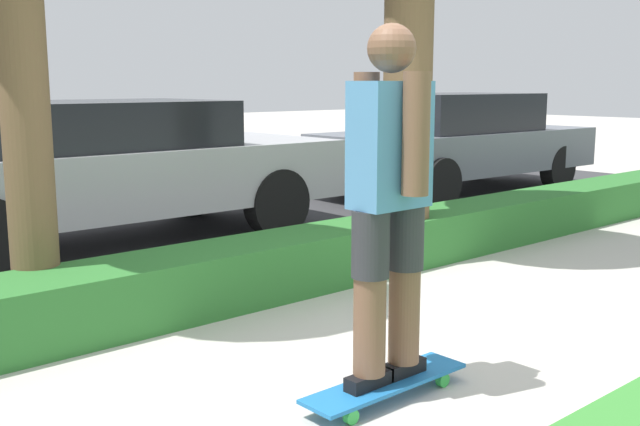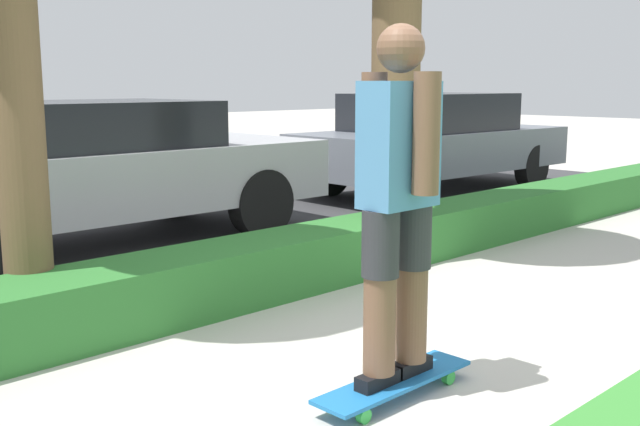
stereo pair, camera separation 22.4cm
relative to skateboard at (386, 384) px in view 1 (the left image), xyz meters
name	(u,v)px [view 1 (the left image)]	position (x,y,z in m)	size (l,w,h in m)	color
ground_plane	(417,357)	(0.56, 0.28, -0.08)	(60.00, 60.00, 0.00)	#BCB7AD
street_asphalt	(98,242)	(0.56, 4.48, -0.07)	(18.48, 5.00, 0.01)	#38383A
hedge_row	(253,270)	(0.56, 1.88, 0.13)	(18.48, 0.60, 0.42)	#2D702D
skateboard	(386,384)	(0.00, 0.00, 0.00)	(0.97, 0.24, 0.09)	#1E6BAD
skater_person	(389,197)	(0.00, 0.00, 0.95)	(0.51, 0.45, 1.74)	black
parked_car_middle	(104,167)	(0.60, 4.36, 0.68)	(4.66, 1.86, 1.39)	#B7B7BC
parked_car_rear	(457,141)	(5.93, 4.30, 0.67)	(4.42, 1.83, 1.41)	slate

